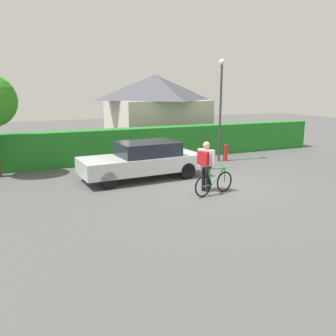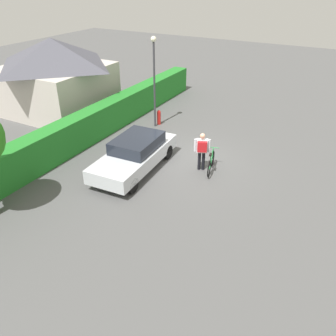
% 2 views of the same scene
% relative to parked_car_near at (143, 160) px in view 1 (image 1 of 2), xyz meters
% --- Properties ---
extents(ground_plane, '(60.00, 60.00, 0.00)m').
position_rel_parked_car_near_xyz_m(ground_plane, '(1.72, -1.75, -0.73)').
color(ground_plane, '#525252').
extents(hedge_row, '(18.77, 0.90, 1.52)m').
position_rel_parked_car_near_xyz_m(hedge_row, '(1.72, 3.54, 0.04)').
color(hedge_row, '#247C28').
rests_on(hedge_row, ground).
extents(house_distant, '(5.35, 5.54, 4.19)m').
position_rel_parked_car_near_xyz_m(house_distant, '(3.69, 7.80, 1.42)').
color(house_distant, beige).
rests_on(house_distant, ground).
extents(parked_car_near, '(4.61, 2.03, 1.39)m').
position_rel_parked_car_near_xyz_m(parked_car_near, '(0.00, 0.00, 0.00)').
color(parked_car_near, silver).
rests_on(parked_car_near, ground).
extents(bicycle, '(1.60, 0.57, 0.95)m').
position_rel_parked_car_near_xyz_m(bicycle, '(1.37, -2.86, -0.35)').
color(bicycle, black).
rests_on(bicycle, ground).
extents(person_rider, '(0.49, 0.62, 1.66)m').
position_rel_parked_car_near_xyz_m(person_rider, '(1.27, -2.46, 0.28)').
color(person_rider, black).
rests_on(person_rider, ground).
extents(street_lamp, '(0.28, 0.28, 4.63)m').
position_rel_parked_car_near_xyz_m(street_lamp, '(4.41, 1.66, 2.23)').
color(street_lamp, '#38383D').
rests_on(street_lamp, ground).
extents(fire_hydrant, '(0.20, 0.20, 0.81)m').
position_rel_parked_car_near_xyz_m(fire_hydrant, '(4.74, 1.61, -0.31)').
color(fire_hydrant, red).
rests_on(fire_hydrant, ground).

